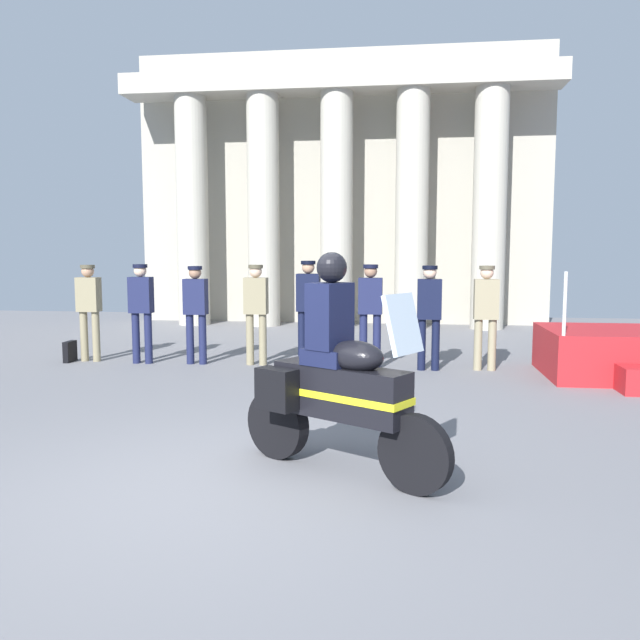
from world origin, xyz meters
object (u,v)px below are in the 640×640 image
officer_in_row_1 (141,305)px  officer_in_row_3 (256,306)px  officer_in_row_0 (89,305)px  officer_in_row_2 (196,307)px  briefcase_on_ground (70,352)px  officer_in_row_4 (308,304)px  officer_in_row_5 (370,307)px  officer_in_row_7 (486,309)px  officer_in_row_6 (429,309)px  motorcycle_with_rider (334,382)px

officer_in_row_1 → officer_in_row_3: officer_in_row_1 is taller
officer_in_row_0 → officer_in_row_3: officer_in_row_3 is taller
officer_in_row_2 → briefcase_on_ground: bearing=2.5°
officer_in_row_4 → briefcase_on_ground: bearing=3.0°
officer_in_row_4 → officer_in_row_5: bearing=171.7°
officer_in_row_1 → officer_in_row_7: 5.70m
officer_in_row_5 → officer_in_row_3: bearing=-2.6°
officer_in_row_5 → officer_in_row_6: 0.94m
officer_in_row_7 → briefcase_on_ground: size_ratio=4.66×
officer_in_row_3 → briefcase_on_ground: officer_in_row_3 is taller
officer_in_row_1 → officer_in_row_6: size_ratio=1.01×
officer_in_row_6 → briefcase_on_ground: 6.16m
officer_in_row_0 → briefcase_on_ground: 0.88m
officer_in_row_6 → motorcycle_with_rider: 5.08m
officer_in_row_2 → officer_in_row_6: bearing=179.2°
officer_in_row_3 → officer_in_row_6: (2.85, -0.12, -0.00)m
officer_in_row_3 → motorcycle_with_rider: motorcycle_with_rider is taller
officer_in_row_3 → officer_in_row_4: bearing=-175.6°
motorcycle_with_rider → officer_in_row_2: bearing=150.7°
officer_in_row_3 → officer_in_row_5: bearing=177.4°
officer_in_row_4 → officer_in_row_7: 2.87m
officer_in_row_6 → officer_in_row_7: same height
officer_in_row_5 → officer_in_row_7: (1.83, 0.09, -0.01)m
officer_in_row_6 → officer_in_row_7: (0.90, 0.11, -0.00)m
officer_in_row_5 → motorcycle_with_rider: 5.01m
officer_in_row_7 → officer_in_row_2: bearing=0.7°
officer_in_row_1 → officer_in_row_2: officer_in_row_1 is taller
officer_in_row_2 → officer_in_row_3: 1.03m
officer_in_row_0 → officer_in_row_1: 0.98m
officer_in_row_0 → officer_in_row_6: bearing=179.3°
motorcycle_with_rider → briefcase_on_ground: (-5.13, 4.97, -0.61)m
officer_in_row_2 → officer_in_row_4: (1.90, 0.11, 0.06)m
officer_in_row_5 → motorcycle_with_rider: (-0.04, -5.00, -0.21)m
officer_in_row_3 → officer_in_row_1: bearing=3.3°
officer_in_row_3 → officer_in_row_4: (0.87, 0.06, 0.04)m
officer_in_row_7 → officer_in_row_1: bearing=1.2°
officer_in_row_7 → briefcase_on_ground: bearing=1.3°
officer_in_row_7 → officer_in_row_4: bearing=-1.1°
officer_in_row_1 → officer_in_row_5: bearing=-179.6°
motorcycle_with_rider → briefcase_on_ground: 7.17m
officer_in_row_1 → officer_in_row_6: 4.81m
officer_in_row_4 → motorcycle_with_rider: size_ratio=0.92×
officer_in_row_1 → officer_in_row_2: 0.94m
officer_in_row_7 → motorcycle_with_rider: size_ratio=0.88×
officer_in_row_1 → officer_in_row_6: bearing=-179.9°
officer_in_row_2 → officer_in_row_3: size_ratio=0.99×
officer_in_row_4 → briefcase_on_ground: officer_in_row_4 is taller
officer_in_row_3 → officer_in_row_6: officer_in_row_3 is taller
officer_in_row_2 → motorcycle_with_rider: motorcycle_with_rider is taller
officer_in_row_2 → officer_in_row_7: bearing=-179.3°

